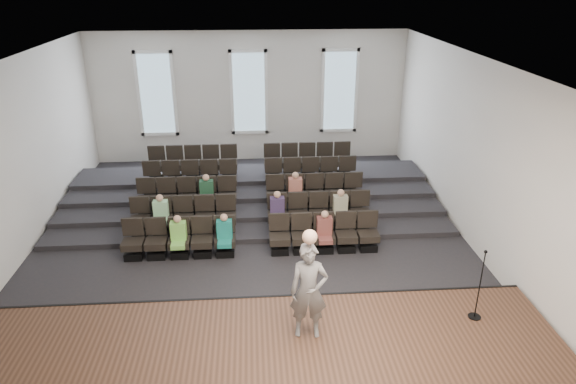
{
  "coord_description": "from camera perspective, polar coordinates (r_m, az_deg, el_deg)",
  "views": [
    {
      "loc": [
        0.07,
        -12.64,
        6.99
      ],
      "look_at": [
        1.03,
        0.5,
        1.3
      ],
      "focal_mm": 32.0,
      "sensor_mm": 36.0,
      "label": 1
    }
  ],
  "objects": [
    {
      "name": "speaker",
      "position": [
        9.79,
        2.32,
        -10.93
      ],
      "size": [
        0.75,
        0.52,
        1.96
      ],
      "primitive_type": "imported",
      "rotation": [
        0.0,
        0.0,
        -0.08
      ],
      "color": "slate",
      "rests_on": "stage"
    },
    {
      "name": "wall_right",
      "position": [
        14.67,
        20.03,
        4.1
      ],
      "size": [
        0.04,
        14.0,
        5.0
      ],
      "primitive_type": "cube",
      "color": "silver",
      "rests_on": "ground"
    },
    {
      "name": "seating_rows",
      "position": [
        15.52,
        -4.07,
        -0.68
      ],
      "size": [
        6.8,
        4.7,
        1.67
      ],
      "color": "black",
      "rests_on": "ground"
    },
    {
      "name": "wall_back",
      "position": [
        20.17,
        -4.34,
        10.44
      ],
      "size": [
        12.0,
        0.04,
        5.0
      ],
      "primitive_type": "cube",
      "color": "silver",
      "rests_on": "ground"
    },
    {
      "name": "audience",
      "position": [
        14.36,
        -4.05,
        -2.19
      ],
      "size": [
        5.45,
        2.64,
        1.1
      ],
      "color": "#7ECF52",
      "rests_on": "seating_rows"
    },
    {
      "name": "windows",
      "position": [
        20.06,
        -4.35,
        10.95
      ],
      "size": [
        8.44,
        0.1,
        3.24
      ],
      "color": "white",
      "rests_on": "wall_back"
    },
    {
      "name": "stage",
      "position": [
        10.12,
        -3.71,
        -18.49
      ],
      "size": [
        11.8,
        3.6,
        0.5
      ],
      "primitive_type": "cube",
      "color": "#4F3221",
      "rests_on": "ground"
    },
    {
      "name": "wall_front",
      "position": [
        7.2,
        -3.97,
        -15.34
      ],
      "size": [
        12.0,
        0.04,
        5.0
      ],
      "primitive_type": "cube",
      "color": "silver",
      "rests_on": "ground"
    },
    {
      "name": "wall_left",
      "position": [
        14.73,
        -28.38,
        2.73
      ],
      "size": [
        0.04,
        14.0,
        5.0
      ],
      "primitive_type": "cube",
      "color": "silver",
      "rests_on": "ground"
    },
    {
      "name": "ground",
      "position": [
        14.45,
        -3.95,
        -5.64
      ],
      "size": [
        14.0,
        14.0,
        0.0
      ],
      "primitive_type": "plane",
      "color": "black",
      "rests_on": "ground"
    },
    {
      "name": "mic_stand",
      "position": [
        11.16,
        20.32,
        -10.98
      ],
      "size": [
        0.26,
        0.26,
        1.56
      ],
      "color": "black",
      "rests_on": "stage"
    },
    {
      "name": "ceiling",
      "position": [
        12.79,
        -4.58,
        14.39
      ],
      "size": [
        12.0,
        14.0,
        0.02
      ],
      "primitive_type": "cube",
      "color": "white",
      "rests_on": "ground"
    },
    {
      "name": "stage_lip",
      "position": [
        11.5,
        -3.83,
        -12.6
      ],
      "size": [
        11.8,
        0.06,
        0.52
      ],
      "primitive_type": "cube",
      "color": "black",
      "rests_on": "ground"
    },
    {
      "name": "risers",
      "position": [
        17.21,
        -4.07,
        0.05
      ],
      "size": [
        11.8,
        4.8,
        0.6
      ],
      "color": "black",
      "rests_on": "ground"
    }
  ]
}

